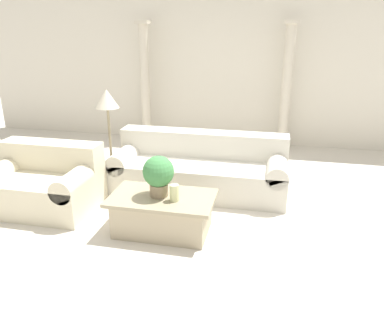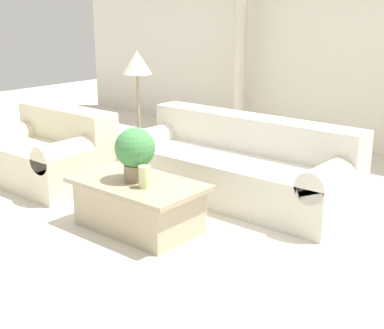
{
  "view_description": "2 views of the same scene",
  "coord_description": "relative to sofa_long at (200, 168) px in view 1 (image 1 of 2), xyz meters",
  "views": [
    {
      "loc": [
        1.02,
        -4.0,
        2.19
      ],
      "look_at": [
        0.12,
        0.12,
        0.64
      ],
      "focal_mm": 35.0,
      "sensor_mm": 36.0,
      "label": 1
    },
    {
      "loc": [
        3.04,
        -3.42,
        1.88
      ],
      "look_at": [
        0.14,
        0.04,
        0.53
      ],
      "focal_mm": 50.0,
      "sensor_mm": 36.0,
      "label": 2
    }
  ],
  "objects": [
    {
      "name": "pillar_candle",
      "position": [
        -0.02,
        -1.31,
        0.2
      ],
      "size": [
        0.1,
        0.1,
        0.19
      ],
      "color": "beige",
      "rests_on": "coffee_table"
    },
    {
      "name": "potted_plant",
      "position": [
        -0.22,
        -1.21,
        0.37
      ],
      "size": [
        0.35,
        0.35,
        0.46
      ],
      "color": "#937F60",
      "rests_on": "coffee_table"
    },
    {
      "name": "floor_lamp",
      "position": [
        -1.26,
        -0.15,
        0.86
      ],
      "size": [
        0.32,
        0.32,
        1.41
      ],
      "color": "gray",
      "rests_on": "ground_plane"
    },
    {
      "name": "wall_back",
      "position": [
        -0.08,
        2.51,
        1.28
      ],
      "size": [
        10.0,
        0.06,
        3.2
      ],
      "color": "silver",
      "rests_on": "ground_plane"
    },
    {
      "name": "column_left",
      "position": [
        -1.52,
        2.16,
        0.86
      ],
      "size": [
        0.25,
        0.25,
        2.31
      ],
      "color": "beige",
      "rests_on": "ground_plane"
    },
    {
      "name": "ground_plane",
      "position": [
        -0.08,
        -0.83,
        -0.32
      ],
      "size": [
        16.0,
        16.0,
        0.0
      ],
      "primitive_type": "plane",
      "color": "silver"
    },
    {
      "name": "sofa_long",
      "position": [
        0.0,
        0.0,
        0.0
      ],
      "size": [
        2.4,
        0.92,
        0.79
      ],
      "color": "beige",
      "rests_on": "ground_plane"
    },
    {
      "name": "column_right",
      "position": [
        1.15,
        2.16,
        0.86
      ],
      "size": [
        0.25,
        0.25,
        2.31
      ],
      "color": "beige",
      "rests_on": "ground_plane"
    },
    {
      "name": "loveseat",
      "position": [
        -1.84,
        -0.94,
        0.01
      ],
      "size": [
        1.34,
        0.92,
        0.79
      ],
      "color": "beige",
      "rests_on": "ground_plane"
    },
    {
      "name": "coffee_table",
      "position": [
        -0.18,
        -1.23,
        -0.1
      ],
      "size": [
        1.16,
        0.69,
        0.43
      ],
      "color": "tan",
      "rests_on": "ground_plane"
    }
  ]
}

